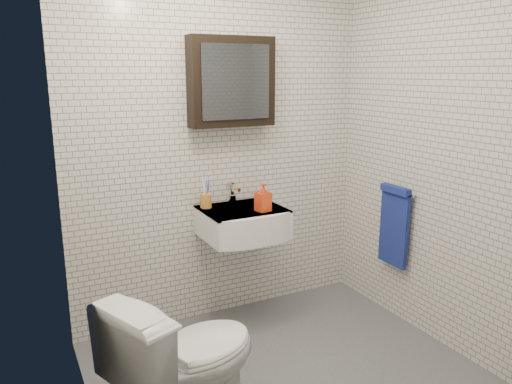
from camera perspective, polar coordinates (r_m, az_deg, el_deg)
ground at (r=3.15m, az=4.17°, el=-20.48°), size 2.20×2.00×0.01m
room_shell at (r=2.63m, az=4.71°, el=6.97°), size 2.22×2.02×2.51m
washbasin at (r=3.43m, az=-1.28°, el=-3.56°), size 0.55×0.50×0.20m
faucet at (r=3.56m, az=-2.68°, el=-0.24°), size 0.06×0.20×0.15m
mirror_cabinet at (r=3.45m, az=-2.80°, el=12.46°), size 0.60×0.15×0.60m
towel_rail at (r=3.68m, az=15.52°, el=-3.38°), size 0.09×0.30×0.58m
toothbrush_cup at (r=3.46m, az=-5.75°, el=-0.92°), size 0.08×0.08×0.22m
soap_bottle at (r=3.35m, az=0.81°, el=-0.60°), size 0.10×0.11×0.19m
toilet at (r=2.58m, az=-7.83°, el=-18.64°), size 0.88×0.70×0.79m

